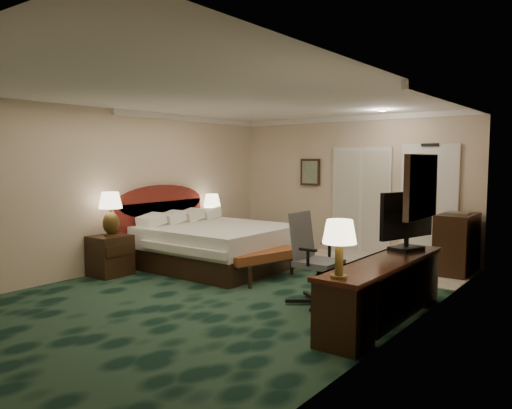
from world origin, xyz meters
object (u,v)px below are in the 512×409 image
Objects in this scene: nightstand_far at (210,239)px; lamp_near at (111,214)px; bed at (218,246)px; lamp_far at (212,210)px; bed_bench at (263,265)px; nightstand_near at (110,255)px; desk_chair at (319,259)px; desk at (384,291)px; minibar at (457,244)px; tv at (407,221)px.

nightstand_far is 2.51m from lamp_near.
bed is 3.53× the size of lamp_far.
bed_bench is (2.16, -1.16, -0.05)m from nightstand_far.
nightstand_near is at bearing -135.41° from bed_bench.
lamp_far is 0.54× the size of desk_chair.
lamp_far is 0.26× the size of desk.
desk_chair is at bearing -27.10° from nightstand_far.
lamp_far is at bearing 155.89° from desk.
minibar reaches higher than bed_bench.
lamp_far reaches higher than desk.
desk_chair is (2.54, -0.91, 0.23)m from bed.
bed is 1.20m from bed_bench.
nightstand_far is at bearing 91.05° from nightstand_near.
bed_bench is (2.13, -1.18, -0.64)m from lamp_far.
bed is at bearing 159.40° from desk_chair.
minibar is at bearing 107.01° from tv.
lamp_far is 0.66× the size of minibar.
tv is at bearing 15.04° from lamp_near.
nightstand_far is 4.69m from tv.
nightstand_far is 3.99m from desk_chair.
nightstand_far is (-0.04, 2.42, -0.06)m from nightstand_near.
minibar is (4.40, 3.47, -0.51)m from lamp_near.
tv reaches higher than nightstand_far.
lamp_near is 2.57m from bed_bench.
bed is at bearing -43.71° from lamp_far.
lamp_near is 3.55m from desk_chair.
desk_chair reaches higher than bed.
tv is 2.37m from minibar.
nightstand_far is at bearing -166.47° from minibar.
bed is 1.92× the size of desk_chair.
lamp_near reaches higher than bed_bench.
bed_bench is 1.34× the size of minibar.
desk reaches higher than nightstand_near.
minibar is at bearing 38.26° from lamp_near.
bed is 1.35m from nightstand_far.
desk is at bearing -5.47° from bed_bench.
bed_bench is at bearing -28.13° from nightstand_far.
lamp_near is 5.63m from minibar.
desk is (2.31, -0.80, 0.14)m from bed_bench.
desk is at bearing -17.05° from bed.
nightstand_near is (-0.96, -1.53, -0.04)m from bed.
bed is 4.23× the size of nightstand_far.
bed is at bearing -168.25° from tv.
desk is (3.48, -1.07, -0.00)m from bed.
minibar is (4.41, 3.50, 0.17)m from nightstand_near.
desk_chair is 3.03m from minibar.
nightstand_near is at bearing -141.61° from minibar.
minibar reaches higher than nightstand_near.
desk is at bearing -24.11° from lamp_far.
desk_chair is at bearing -11.74° from bed_bench.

